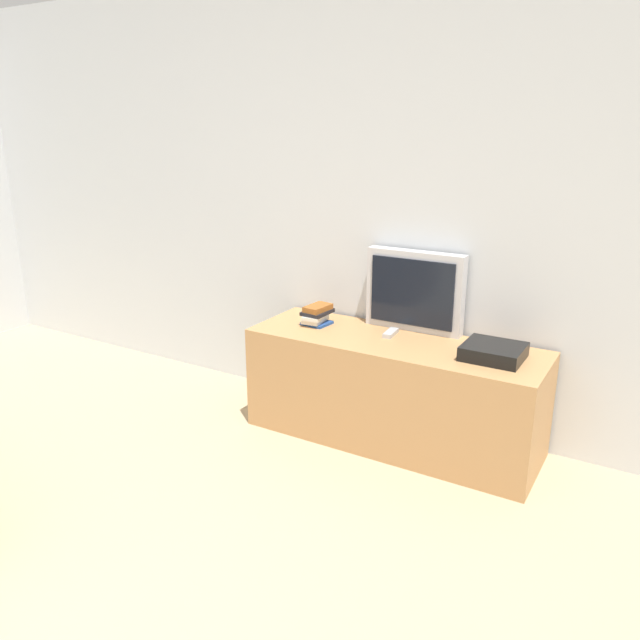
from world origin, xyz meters
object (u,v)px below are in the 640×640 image
at_px(book_stack, 317,315).
at_px(set_top_box, 494,352).
at_px(tv_stand, 393,391).
at_px(television, 414,291).
at_px(remote_on_stand, 391,333).

xyz_separation_m(book_stack, set_top_box, (1.07, -0.03, -0.02)).
bearing_deg(tv_stand, television, 86.87).
bearing_deg(television, book_stack, -159.52).
bearing_deg(television, set_top_box, -22.94).
distance_m(television, book_stack, 0.60).
bearing_deg(remote_on_stand, television, 66.29).
relative_size(television, set_top_box, 1.94).
xyz_separation_m(television, book_stack, (-0.53, -0.20, -0.17)).
bearing_deg(book_stack, remote_on_stand, 5.23).
height_order(tv_stand, television, television).
height_order(television, set_top_box, television).
relative_size(book_stack, remote_on_stand, 1.38).
bearing_deg(book_stack, tv_stand, -3.21).
distance_m(television, remote_on_stand, 0.28).
distance_m(book_stack, remote_on_stand, 0.47).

